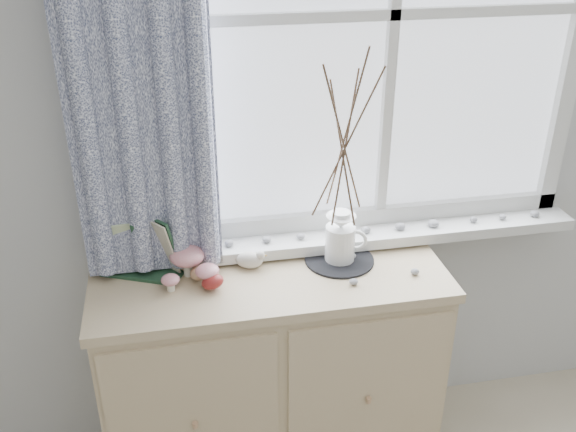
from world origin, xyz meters
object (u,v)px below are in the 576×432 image
(sideboard, at_px, (272,375))
(twig_pitcher, at_px, (345,141))
(botanical_book, at_px, (140,250))
(toadstool_cluster, at_px, (190,263))

(sideboard, xyz_separation_m, twig_pitcher, (0.25, 0.06, 0.87))
(botanical_book, height_order, toadstool_cluster, botanical_book)
(botanical_book, height_order, twig_pitcher, twig_pitcher)
(botanical_book, distance_m, toadstool_cluster, 0.17)
(botanical_book, distance_m, twig_pitcher, 0.75)
(sideboard, relative_size, toadstool_cluster, 6.32)
(toadstool_cluster, bearing_deg, botanical_book, 168.05)
(toadstool_cluster, height_order, twig_pitcher, twig_pitcher)
(sideboard, relative_size, twig_pitcher, 1.54)
(twig_pitcher, bearing_deg, sideboard, -146.71)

